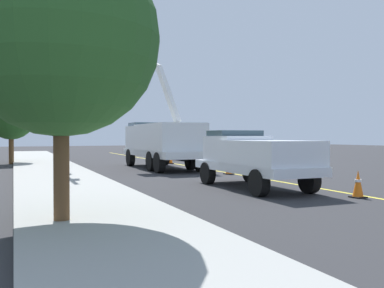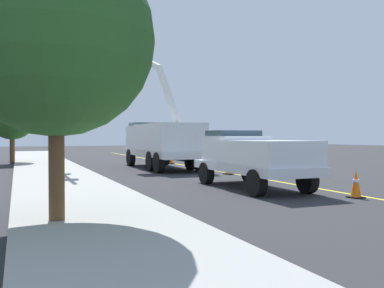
{
  "view_description": "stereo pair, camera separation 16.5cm",
  "coord_description": "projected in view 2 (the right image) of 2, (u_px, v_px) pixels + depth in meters",
  "views": [
    {
      "loc": [
        -21.81,
        11.41,
        1.84
      ],
      "look_at": [
        -0.24,
        0.59,
        1.4
      ],
      "focal_mm": 39.78,
      "sensor_mm": 36.0,
      "label": 1
    },
    {
      "loc": [
        -21.88,
        11.26,
        1.84
      ],
      "look_at": [
        -0.24,
        0.59,
        1.4
      ],
      "focal_mm": 39.78,
      "sensor_mm": 36.0,
      "label": 2
    }
  ],
  "objects": [
    {
      "name": "traffic_cone_mid_rear",
      "position": [
        171.0,
        157.0,
        28.5
      ],
      "size": [
        0.4,
        0.4,
        0.86
      ],
      "color": "black",
      "rests_on": "ground"
    },
    {
      "name": "service_pickup_truck",
      "position": [
        253.0,
        157.0,
        14.95
      ],
      "size": [
        5.73,
        2.48,
        2.06
      ],
      "color": "white",
      "rests_on": "ground"
    },
    {
      "name": "ground",
      "position": [
        199.0,
        168.0,
        24.64
      ],
      "size": [
        120.0,
        120.0,
        0.0
      ],
      "primitive_type": "plane",
      "color": "#2D2D30"
    },
    {
      "name": "street_tree_right",
      "position": [
        12.0,
        116.0,
        28.27
      ],
      "size": [
        3.12,
        3.12,
        4.74
      ],
      "color": "brown",
      "rests_on": "ground"
    },
    {
      "name": "lane_centre_stripe",
      "position": [
        199.0,
        168.0,
        24.64
      ],
      "size": [
        49.9,
        3.46,
        0.01
      ],
      "primitive_type": "cube",
      "rotation": [
        0.0,
        0.0,
        -0.07
      ],
      "color": "yellow",
      "rests_on": "ground"
    },
    {
      "name": "street_tree_left",
      "position": [
        56.0,
        38.0,
        8.68
      ],
      "size": [
        4.07,
        4.07,
        5.89
      ],
      "color": "brown",
      "rests_on": "ground"
    },
    {
      "name": "traffic_signal_mast",
      "position": [
        65.0,
        70.0,
        25.12
      ],
      "size": [
        6.57,
        0.74,
        8.52
      ],
      "color": "gray",
      "rests_on": "ground"
    },
    {
      "name": "utility_bucket_truck",
      "position": [
        161.0,
        140.0,
        24.37
      ],
      "size": [
        8.35,
        3.17,
        7.35
      ],
      "color": "silver",
      "rests_on": "ground"
    },
    {
      "name": "traffic_cone_mid_front",
      "position": [
        228.0,
        166.0,
        20.53
      ],
      "size": [
        0.4,
        0.4,
        0.81
      ],
      "color": "black",
      "rests_on": "ground"
    },
    {
      "name": "traffic_cone_leading",
      "position": [
        356.0,
        184.0,
        12.66
      ],
      "size": [
        0.4,
        0.4,
        0.83
      ],
      "color": "black",
      "rests_on": "ground"
    },
    {
      "name": "passing_minivan",
      "position": [
        186.0,
        147.0,
        33.28
      ],
      "size": [
        4.92,
        2.21,
        1.69
      ],
      "color": "silver",
      "rests_on": "ground"
    },
    {
      "name": "sidewalk_far_side",
      "position": [
        52.0,
        171.0,
        21.53
      ],
      "size": [
        60.11,
        7.56,
        0.12
      ],
      "primitive_type": "cube",
      "rotation": [
        0.0,
        0.0,
        -0.07
      ],
      "color": "#9E9E99",
      "rests_on": "ground"
    }
  ]
}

